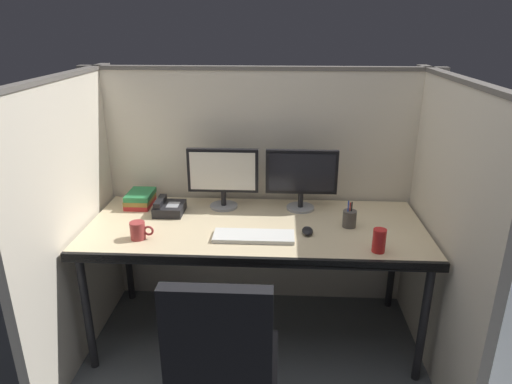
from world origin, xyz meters
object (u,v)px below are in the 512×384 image
Objects in this scene: computer_mouse at (307,231)px; pen_cup at (349,219)px; desk at (255,234)px; desk_phone at (169,208)px; monitor_left at (223,174)px; monitor_right at (301,176)px; coffee_mug at (138,230)px; keyboard_main at (253,236)px; soda_can at (379,241)px; book_stack at (140,199)px.

computer_mouse is 0.26m from pen_cup.
desk_phone is at bearing 163.83° from desk.
monitor_left reaches higher than desk_phone.
monitor_right is (0.26, 0.26, 0.27)m from desk.
coffee_mug is (-0.90, -0.11, 0.03)m from computer_mouse.
coffee_mug reaches higher than desk_phone.
monitor_right is at bearing 57.74° from keyboard_main.
desk_phone is (-0.53, 0.31, 0.02)m from keyboard_main.
coffee_mug reaches higher than desk.
monitor_right is 0.40m from pen_cup.
monitor_left is 3.41× the size of coffee_mug.
desk is at bearing 156.50° from soda_can.
book_stack is 1.68× the size of coffee_mug.
coffee_mug is at bearing -102.54° from desk_phone.
desk is 0.43m from monitor_left.
monitor_left is 0.38m from desk_phone.
monitor_left is 2.71× the size of pen_cup.
coffee_mug is at bearing -162.15° from desk.
pen_cup reaches higher than coffee_mug.
monitor_left is at bearing 49.11° from coffee_mug.
book_stack is (-1.00, 0.01, -0.17)m from monitor_right.
computer_mouse is 0.76× the size of coffee_mug.
soda_can is at bearing -23.50° from desk.
monitor_right is at bearing 27.65° from coffee_mug.
keyboard_main is (-0.00, -0.16, 0.06)m from desk.
pen_cup is (-0.11, 0.29, -0.01)m from soda_can.
monitor_left reaches higher than book_stack.
keyboard_main is at bearing -63.55° from monitor_left.
computer_mouse reaches higher than desk.
coffee_mug is at bearing -152.35° from monitor_right.
desk_phone is at bearing 172.61° from pen_cup.
monitor_left is at bearing 179.72° from monitor_right.
monitor_right is at bearing 44.76° from desk.
coffee_mug is at bearing 176.38° from soda_can.
monitor_left is 0.51m from keyboard_main.
desk_phone is (0.21, -0.11, -0.01)m from book_stack.
pen_cup is at bearing 10.62° from coffee_mug.
coffee_mug is at bearing -169.38° from pen_cup.
monitor_right reaches higher than coffee_mug.
monitor_left is 3.52× the size of soda_can.
computer_mouse is at bearing -85.88° from monitor_right.
book_stack is 0.48m from coffee_mug.
book_stack is at bearing 151.43° from desk_phone.
keyboard_main is 0.85m from book_stack.
pen_cup is (0.24, 0.11, 0.03)m from computer_mouse.
monitor_left is 0.64m from computer_mouse.
desk is at bearing -16.17° from desk_phone.
desk is at bearing -51.18° from monitor_left.
keyboard_main is 4.48× the size of computer_mouse.
computer_mouse is at bearing 13.33° from keyboard_main.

